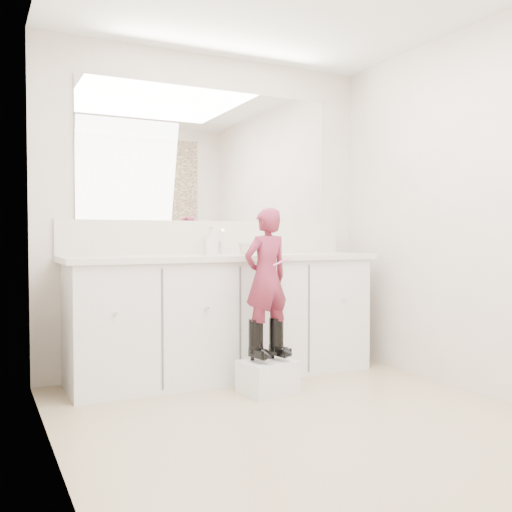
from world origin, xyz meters
TOP-DOWN VIEW (x-y plane):
  - floor at (0.00, 0.00)m, footprint 3.00×3.00m
  - wall_back at (0.00, 1.50)m, footprint 2.60×0.00m
  - wall_left at (-1.30, 0.00)m, footprint 0.00×3.00m
  - wall_right at (1.30, 0.00)m, footprint 0.00×3.00m
  - vanity_cabinet at (0.00, 1.23)m, footprint 2.20×0.55m
  - countertop at (0.00, 1.21)m, footprint 2.28×0.58m
  - backsplash at (0.00, 1.49)m, footprint 2.28×0.03m
  - mirror at (0.00, 1.49)m, footprint 2.00×0.02m
  - faucet at (0.00, 1.38)m, footprint 0.08×0.08m
  - cup at (0.15, 1.18)m, footprint 0.13×0.13m
  - soap_bottle at (-0.11, 1.21)m, footprint 0.09×0.09m
  - step_stool at (0.08, 0.70)m, footprint 0.37×0.32m
  - boot_left at (0.00, 0.72)m, footprint 0.13×0.20m
  - boot_right at (0.15, 0.72)m, footprint 0.13×0.20m
  - toddler at (0.08, 0.72)m, footprint 0.36×0.26m
  - toothbrush at (0.15, 0.64)m, footprint 0.14×0.03m

SIDE VIEW (x-z plane):
  - floor at x=0.00m, z-range 0.00..0.00m
  - step_stool at x=0.08m, z-range 0.00..0.21m
  - boot_left at x=0.00m, z-range 0.21..0.49m
  - boot_right at x=0.15m, z-range 0.21..0.49m
  - vanity_cabinet at x=0.00m, z-range 0.00..0.85m
  - toddler at x=0.08m, z-range 0.31..1.21m
  - toothbrush at x=0.15m, z-range 0.83..0.89m
  - countertop at x=0.00m, z-range 0.85..0.89m
  - cup at x=0.15m, z-range 0.89..0.98m
  - faucet at x=0.00m, z-range 0.89..0.99m
  - soap_bottle at x=-0.11m, z-range 0.89..1.09m
  - backsplash at x=0.00m, z-range 0.89..1.14m
  - wall_back at x=0.00m, z-range -0.10..2.50m
  - wall_left at x=-1.30m, z-range -0.30..2.70m
  - wall_right at x=1.30m, z-range -0.30..2.70m
  - mirror at x=0.00m, z-range 1.14..2.14m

